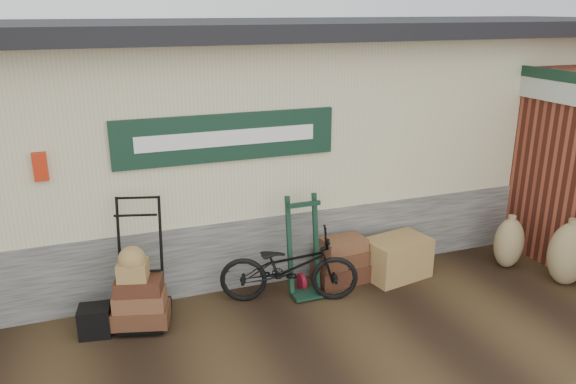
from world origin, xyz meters
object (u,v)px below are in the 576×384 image
object	(u,v)px
black_trunk	(95,321)
bicycle	(289,263)
green_barrow	(304,247)
wicker_hamper	(397,258)
porter_trolley	(140,262)
suitcase_stack	(341,260)

from	to	relation	value
black_trunk	bicycle	distance (m)	2.25
green_barrow	wicker_hamper	world-z (taller)	green_barrow
black_trunk	bicycle	xyz separation A→B (m)	(2.22, -0.01, 0.32)
wicker_hamper	bicycle	xyz separation A→B (m)	(-1.54, -0.10, 0.22)
wicker_hamper	black_trunk	size ratio (longest dim) A/B	2.47
bicycle	wicker_hamper	bearing A→B (deg)	-68.16
porter_trolley	wicker_hamper	world-z (taller)	porter_trolley
porter_trolley	green_barrow	size ratio (longest dim) A/B	1.17
green_barrow	suitcase_stack	distance (m)	0.66
suitcase_stack	wicker_hamper	size ratio (longest dim) A/B	0.84
suitcase_stack	wicker_hamper	xyz separation A→B (m)	(0.74, -0.13, -0.04)
wicker_hamper	black_trunk	distance (m)	3.77
porter_trolley	bicycle	size ratio (longest dim) A/B	0.88
green_barrow	wicker_hamper	distance (m)	1.35
suitcase_stack	porter_trolley	bearing A→B (deg)	-177.65
black_trunk	porter_trolley	bearing A→B (deg)	11.66
bicycle	black_trunk	bearing A→B (deg)	107.88
black_trunk	wicker_hamper	bearing A→B (deg)	1.24
wicker_hamper	porter_trolley	bearing A→B (deg)	179.51
porter_trolley	green_barrow	world-z (taller)	porter_trolley
porter_trolley	suitcase_stack	bearing A→B (deg)	18.09
suitcase_stack	bicycle	distance (m)	0.85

